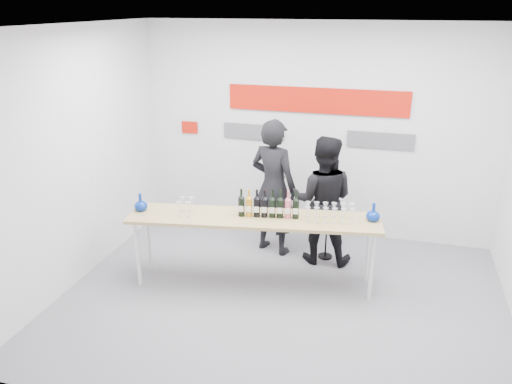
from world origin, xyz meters
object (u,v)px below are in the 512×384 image
tasting_table (254,222)px  presenter_left (273,187)px  presenter_right (322,200)px  mic_stand (327,223)px

tasting_table → presenter_left: 0.92m
tasting_table → presenter_right: (0.68, 0.82, 0.03)m
tasting_table → mic_stand: bearing=40.8°
tasting_table → presenter_right: presenter_right is taller
mic_stand → presenter_left: bearing=160.7°
tasting_table → presenter_right: 1.06m
tasting_table → presenter_left: bearing=79.9°
presenter_left → mic_stand: bearing=-163.0°
tasting_table → mic_stand: size_ratio=1.80×
presenter_left → presenter_right: (0.67, -0.09, -0.08)m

